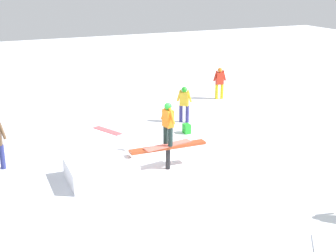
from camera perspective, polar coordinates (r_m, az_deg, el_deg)
name	(u,v)px	position (r m, az deg, el deg)	size (l,w,h in m)	color
ground_plane	(168,169)	(13.84, 0.00, -5.23)	(60.00, 60.00, 0.00)	white
rail_feature	(168,149)	(13.61, 0.00, -2.84)	(2.34, 0.33, 0.73)	black
snow_kicker_ramp	(101,171)	(13.15, -8.20, -5.45)	(1.80, 1.50, 0.54)	white
main_rider_on_rail	(168,125)	(13.37, 0.00, 0.08)	(1.54, 0.71, 1.29)	#EB685A
bystander_red	(220,81)	(21.40, 6.31, 5.42)	(0.63, 0.25, 1.44)	yellow
bystander_yellow	(184,102)	(17.88, 1.99, 2.89)	(0.52, 0.45, 1.40)	navy
loose_snowboard_coral	(108,131)	(17.21, -7.38, -0.57)	(1.32, 0.28, 0.02)	#F35E65
backpack_on_snow	(187,129)	(16.80, 2.29, -0.32)	(0.30, 0.22, 0.34)	green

